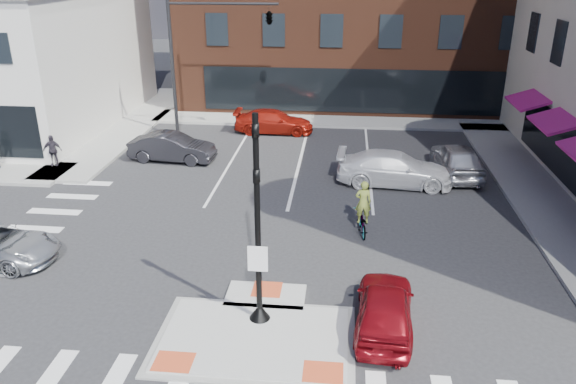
# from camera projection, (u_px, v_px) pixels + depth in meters

# --- Properties ---
(ground) EXTENTS (120.00, 120.00, 0.00)m
(ground) POSITION_uv_depth(u_px,v_px,m) (258.00, 330.00, 15.67)
(ground) COLOR #28282B
(ground) RESTS_ON ground
(refuge_island) EXTENTS (5.40, 4.65, 0.13)m
(refuge_island) POSITION_uv_depth(u_px,v_px,m) (256.00, 334.00, 15.42)
(refuge_island) COLOR gray
(refuge_island) RESTS_ON ground
(sidewalk_nw) EXTENTS (23.50, 20.50, 0.15)m
(sidewalk_nw) POSITION_uv_depth(u_px,v_px,m) (2.00, 144.00, 31.27)
(sidewalk_nw) COLOR gray
(sidewalk_nw) RESTS_ON ground
(sidewalk_e) EXTENTS (3.00, 24.00, 0.15)m
(sidewalk_e) POSITION_uv_depth(u_px,v_px,m) (545.00, 201.00, 23.81)
(sidewalk_e) COLOR gray
(sidewalk_e) RESTS_ON ground
(sidewalk_n) EXTENTS (26.00, 3.00, 0.15)m
(sidewalk_n) POSITION_uv_depth(u_px,v_px,m) (357.00, 121.00, 35.57)
(sidewalk_n) COLOR gray
(sidewalk_n) RESTS_ON ground
(building_far_left) EXTENTS (10.00, 12.00, 10.00)m
(building_far_left) POSITION_uv_depth(u_px,v_px,m) (292.00, 4.00, 61.90)
(building_far_left) COLOR slate
(building_far_left) RESTS_ON ground
(signal_pole) EXTENTS (0.60, 0.60, 5.98)m
(signal_pole) POSITION_uv_depth(u_px,v_px,m) (258.00, 249.00, 15.13)
(signal_pole) COLOR black
(signal_pole) RESTS_ON refuge_island
(mast_arm_signal) EXTENTS (6.10, 2.24, 8.00)m
(mast_arm_signal) POSITION_uv_depth(u_px,v_px,m) (242.00, 27.00, 30.15)
(mast_arm_signal) COLOR black
(mast_arm_signal) RESTS_ON ground
(red_sedan) EXTENTS (1.86, 3.99, 1.32)m
(red_sedan) POSITION_uv_depth(u_px,v_px,m) (385.00, 307.00, 15.52)
(red_sedan) COLOR maroon
(red_sedan) RESTS_ON ground
(white_pickup) EXTENTS (5.36, 2.43, 1.52)m
(white_pickup) POSITION_uv_depth(u_px,v_px,m) (395.00, 169.00, 25.52)
(white_pickup) COLOR white
(white_pickup) RESTS_ON ground
(bg_car_dark) EXTENTS (4.45, 1.88, 1.43)m
(bg_car_dark) POSITION_uv_depth(u_px,v_px,m) (172.00, 147.00, 28.57)
(bg_car_dark) COLOR #222226
(bg_car_dark) RESTS_ON ground
(bg_car_silver) EXTENTS (2.16, 4.71, 1.57)m
(bg_car_silver) POSITION_uv_depth(u_px,v_px,m) (457.00, 159.00, 26.67)
(bg_car_silver) COLOR silver
(bg_car_silver) RESTS_ON ground
(bg_car_red) EXTENTS (4.65, 1.89, 1.35)m
(bg_car_red) POSITION_uv_depth(u_px,v_px,m) (274.00, 122.00, 33.28)
(bg_car_red) COLOR maroon
(bg_car_red) RESTS_ON ground
(cyclist) EXTENTS (0.74, 1.70, 2.11)m
(cyclist) POSITION_uv_depth(u_px,v_px,m) (362.00, 216.00, 20.94)
(cyclist) COLOR #3F3F44
(cyclist) RESTS_ON ground
(pedestrian_b) EXTENTS (0.95, 0.50, 1.54)m
(pedestrian_b) POSITION_uv_depth(u_px,v_px,m) (52.00, 150.00, 27.48)
(pedestrian_b) COLOR #2C2831
(pedestrian_b) RESTS_ON sidewalk_nw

